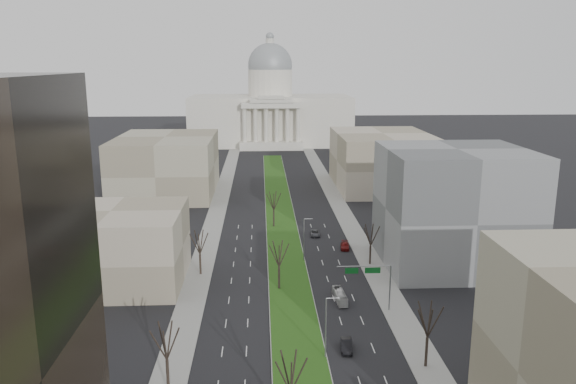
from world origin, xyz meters
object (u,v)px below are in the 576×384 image
object	(u,v)px
car_black	(346,345)
car_grey_far	(315,233)
box_van	(340,296)
car_red	(345,246)

from	to	relation	value
car_black	car_grey_far	xyz separation A→B (m)	(0.73, 54.95, -0.10)
box_van	car_black	bearing A→B (deg)	-98.26
car_red	car_grey_far	world-z (taller)	car_red
car_grey_far	car_black	bearing A→B (deg)	-88.84
car_grey_far	car_red	bearing A→B (deg)	-57.89
car_black	box_van	distance (m)	17.10
car_grey_far	box_van	world-z (taller)	box_van
car_red	box_van	xyz separation A→B (m)	(-5.06, -28.02, 0.25)
car_black	car_grey_far	size ratio (longest dim) A/B	0.97
car_black	box_van	size ratio (longest dim) A/B	0.67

